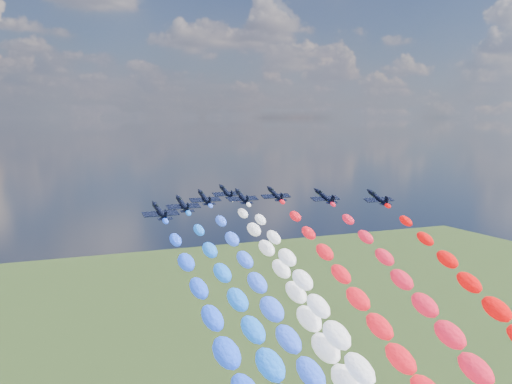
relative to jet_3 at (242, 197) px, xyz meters
name	(u,v)px	position (x,y,z in m)	size (l,w,h in m)	color
jet_0	(160,212)	(-26.43, -16.52, 0.00)	(8.04, 10.78, 2.38)	black
jet_1	(183,204)	(-18.43, -7.57, 0.00)	(8.04, 10.78, 2.38)	black
jet_2	(205,198)	(-9.65, 1.88, 0.00)	(8.04, 10.78, 2.38)	black
trail_2	(299,371)	(-9.65, -50.73, -26.41)	(5.99, 102.54, 55.90)	blue
jet_3	(242,197)	(0.00, 0.00, 0.00)	(8.04, 10.78, 2.38)	black
trail_3	(349,367)	(0.00, -52.61, -26.41)	(5.99, 102.54, 55.90)	white
jet_4	(226,192)	(-0.04, 11.31, 0.00)	(8.04, 10.78, 2.38)	black
trail_4	(319,347)	(-0.04, -41.30, -26.41)	(5.99, 102.54, 55.90)	white
jet_5	(275,194)	(10.22, 1.31, 0.00)	(8.04, 10.78, 2.38)	black
trail_5	(389,356)	(10.22, -51.29, -26.41)	(5.99, 102.54, 55.90)	red
jet_6	(324,197)	(19.85, -8.39, 0.00)	(8.04, 10.78, 2.38)	black
trail_6	(462,366)	(19.85, -60.99, -26.41)	(5.99, 102.54, 55.90)	red
jet_7	(378,198)	(31.20, -16.02, 0.00)	(8.04, 10.78, 2.38)	black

